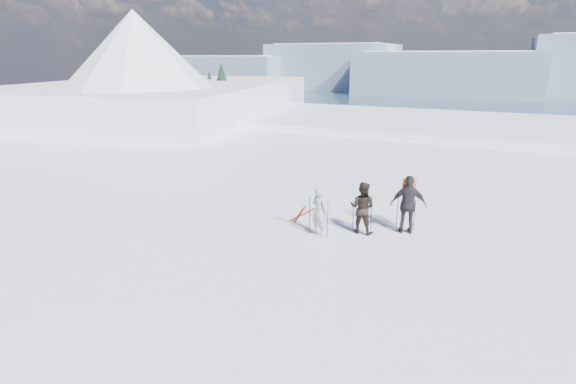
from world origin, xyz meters
name	(u,v)px	position (x,y,z in m)	size (l,w,h in m)	color
lake_basin	(432,199)	(0.00, 30.00, -6.50)	(820.00, 820.00, 71.62)	white
far_mountain_range	(531,70)	(29.60, 454.78, -7.19)	(770.00, 110.00, 53.00)	slate
near_ridge	(181,143)	(-26.60, 29.36, -3.48)	(31.37, 35.68, 25.62)	white
skier_grey	(319,211)	(-0.76, 3.30, 0.83)	(0.61, 0.40, 1.67)	#999EA7
skier_dark	(362,208)	(0.47, 4.09, 0.89)	(0.86, 0.67, 1.78)	black
skier_pack	(408,205)	(1.87, 4.71, 1.00)	(1.17, 0.49, 1.99)	black
backpack	(411,165)	(1.81, 4.95, 2.28)	(0.43, 0.24, 0.58)	orange
ski_poles	(362,217)	(0.50, 3.94, 0.63)	(3.20, 1.50, 1.33)	black
skis_loose	(302,214)	(-2.06, 4.92, 0.01)	(0.55, 1.69, 0.03)	black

